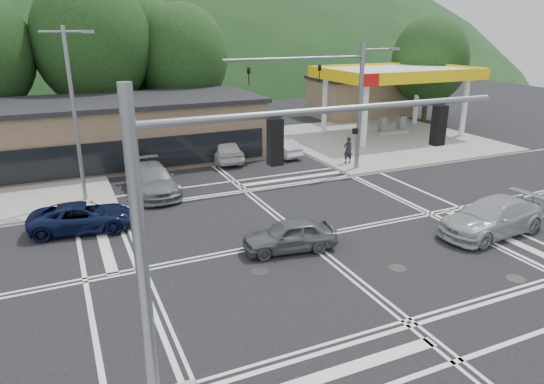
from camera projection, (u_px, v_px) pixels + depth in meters
name	position (u px, v px, depth m)	size (l,w,h in m)	color
ground	(304.00, 238.00, 21.58)	(120.00, 120.00, 0.00)	black
sidewalk_ne	(379.00, 139.00, 40.32)	(16.00, 16.00, 0.15)	gray
gas_station_canopy	(396.00, 76.00, 40.34)	(12.32, 8.34, 5.75)	silver
convenience_store	(362.00, 98.00, 50.30)	(10.00, 6.00, 3.80)	#846B4F
commercial_row	(81.00, 136.00, 32.47)	(24.00, 8.00, 4.00)	brown
hill_north	(99.00, 72.00, 99.17)	(252.00, 126.00, 140.00)	#1B3618
tree_n_b	(92.00, 42.00, 37.41)	(9.00, 9.00, 12.98)	#382619
tree_n_c	(182.00, 57.00, 40.55)	(7.60, 7.60, 10.87)	#382619
tree_n_e	(137.00, 48.00, 42.62)	(8.40, 8.40, 11.98)	#382619
tree_ne	(430.00, 60.00, 46.26)	(7.20, 7.20, 9.99)	#382619
streetlight_nw	(75.00, 108.00, 24.42)	(2.50, 0.25, 9.00)	slate
signal_mast_ne	(344.00, 93.00, 29.70)	(11.65, 0.30, 8.00)	slate
signal_mast_sw	(225.00, 215.00, 10.36)	(9.14, 0.28, 8.00)	slate
car_blue_west	(83.00, 217.00, 22.23)	(2.16, 4.68, 1.30)	black
car_grey_center	(289.00, 235.00, 20.25)	(1.59, 3.95, 1.34)	#555659
car_silver_east	(492.00, 217.00, 21.85)	(2.22, 5.47, 1.59)	#A1A3A7
car_queue_a	(281.00, 147.00, 35.04)	(1.35, 3.87, 1.28)	silver
car_queue_b	(223.00, 149.00, 33.77)	(1.95, 4.85, 1.65)	beige
car_northbound	(152.00, 180.00, 27.18)	(2.22, 5.46, 1.59)	slate
pedestrian	(348.00, 150.00, 32.60)	(0.66, 0.43, 1.80)	black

